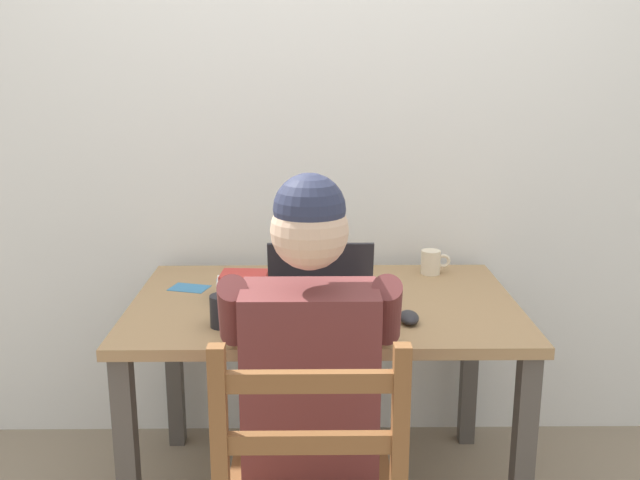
# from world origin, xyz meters

# --- Properties ---
(back_wall) EXTENTS (6.00, 0.04, 2.60)m
(back_wall) POSITION_xyz_m (0.00, 0.50, 1.30)
(back_wall) COLOR silver
(back_wall) RESTS_ON ground
(desk) EXTENTS (1.27, 0.83, 0.74)m
(desk) POSITION_xyz_m (0.00, 0.00, 0.64)
(desk) COLOR #9E7A51
(desk) RESTS_ON ground
(seated_person) EXTENTS (0.50, 0.60, 1.26)m
(seated_person) POSITION_xyz_m (-0.04, -0.49, 0.69)
(seated_person) COLOR brown
(seated_person) RESTS_ON ground
(laptop) EXTENTS (0.33, 0.28, 0.23)m
(laptop) POSITION_xyz_m (-0.01, -0.20, 0.79)
(laptop) COLOR #232328
(laptop) RESTS_ON desk
(computer_mouse) EXTENTS (0.06, 0.10, 0.03)m
(computer_mouse) POSITION_xyz_m (0.26, -0.21, 0.75)
(computer_mouse) COLOR #232328
(computer_mouse) RESTS_ON desk
(coffee_mug_white) EXTENTS (0.11, 0.07, 0.09)m
(coffee_mug_white) POSITION_xyz_m (0.41, 0.30, 0.78)
(coffee_mug_white) COLOR beige
(coffee_mug_white) RESTS_ON desk
(coffee_mug_dark) EXTENTS (0.12, 0.08, 0.10)m
(coffee_mug_dark) POSITION_xyz_m (-0.30, -0.23, 0.78)
(coffee_mug_dark) COLOR black
(coffee_mug_dark) RESTS_ON desk
(coffee_mug_spare) EXTENTS (0.12, 0.08, 0.10)m
(coffee_mug_spare) POSITION_xyz_m (0.04, 0.12, 0.79)
(coffee_mug_spare) COLOR black
(coffee_mug_spare) RESTS_ON desk
(book_stack_main) EXTENTS (0.21, 0.16, 0.09)m
(book_stack_main) POSITION_xyz_m (-0.26, 0.03, 0.78)
(book_stack_main) COLOR gray
(book_stack_main) RESTS_ON desk
(paper_pile_near_laptop) EXTENTS (0.20, 0.16, 0.02)m
(paper_pile_near_laptop) POSITION_xyz_m (-0.13, 0.17, 0.74)
(paper_pile_near_laptop) COLOR white
(paper_pile_near_laptop) RESTS_ON desk
(landscape_photo_print) EXTENTS (0.15, 0.12, 0.00)m
(landscape_photo_print) POSITION_xyz_m (-0.47, 0.13, 0.74)
(landscape_photo_print) COLOR teal
(landscape_photo_print) RESTS_ON desk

